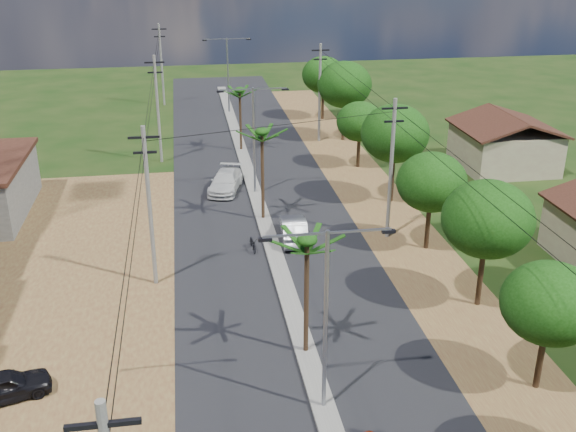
# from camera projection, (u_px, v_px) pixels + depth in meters

# --- Properties ---
(ground) EXTENTS (160.00, 160.00, 0.00)m
(ground) POSITION_uv_depth(u_px,v_px,m) (323.00, 409.00, 27.53)
(ground) COLOR black
(ground) RESTS_ON ground
(road) EXTENTS (12.00, 110.00, 0.04)m
(road) POSITION_uv_depth(u_px,v_px,m) (273.00, 251.00, 41.18)
(road) COLOR black
(road) RESTS_ON ground
(median) EXTENTS (1.00, 90.00, 0.18)m
(median) POSITION_uv_depth(u_px,v_px,m) (267.00, 231.00, 43.89)
(median) COLOR #605E56
(median) RESTS_ON ground
(dirt_shoulder_east) EXTENTS (5.00, 90.00, 0.03)m
(dirt_shoulder_east) POSITION_uv_depth(u_px,v_px,m) (407.00, 242.00, 42.41)
(dirt_shoulder_east) COLOR brown
(dirt_shoulder_east) RESTS_ON ground
(house_east_far) EXTENTS (7.60, 7.50, 4.60)m
(house_east_far) POSITION_uv_depth(u_px,v_px,m) (505.00, 140.00, 55.14)
(house_east_far) COLOR gray
(house_east_far) RESTS_ON ground
(tree_east_b) EXTENTS (4.00, 4.00, 5.83)m
(tree_east_b) POSITION_uv_depth(u_px,v_px,m) (550.00, 303.00, 27.28)
(tree_east_b) COLOR black
(tree_east_b) RESTS_ON ground
(tree_east_c) EXTENTS (4.60, 4.60, 6.83)m
(tree_east_c) POSITION_uv_depth(u_px,v_px,m) (488.00, 219.00, 33.43)
(tree_east_c) COLOR black
(tree_east_c) RESTS_ON ground
(tree_east_d) EXTENTS (4.20, 4.20, 6.13)m
(tree_east_d) POSITION_uv_depth(u_px,v_px,m) (432.00, 182.00, 39.96)
(tree_east_d) COLOR black
(tree_east_d) RESTS_ON ground
(tree_east_e) EXTENTS (4.80, 4.80, 7.14)m
(tree_east_e) POSITION_uv_depth(u_px,v_px,m) (395.00, 134.00, 46.99)
(tree_east_e) COLOR black
(tree_east_e) RESTS_ON ground
(tree_east_f) EXTENTS (3.80, 3.80, 5.52)m
(tree_east_f) POSITION_uv_depth(u_px,v_px,m) (360.00, 122.00, 54.68)
(tree_east_f) COLOR black
(tree_east_f) RESTS_ON ground
(tree_east_g) EXTENTS (5.00, 5.00, 7.38)m
(tree_east_g) POSITION_uv_depth(u_px,v_px,m) (345.00, 85.00, 61.54)
(tree_east_g) COLOR black
(tree_east_g) RESTS_ON ground
(tree_east_h) EXTENTS (4.40, 4.40, 6.52)m
(tree_east_h) POSITION_uv_depth(u_px,v_px,m) (323.00, 75.00, 69.01)
(tree_east_h) COLOR black
(tree_east_h) RESTS_ON ground
(palm_median_near) EXTENTS (2.00, 2.00, 6.15)m
(palm_median_near) POSITION_uv_depth(u_px,v_px,m) (307.00, 245.00, 29.03)
(palm_median_near) COLOR black
(palm_median_near) RESTS_ON ground
(palm_median_mid) EXTENTS (2.00, 2.00, 6.55)m
(palm_median_mid) POSITION_uv_depth(u_px,v_px,m) (262.00, 136.00, 43.47)
(palm_median_mid) COLOR black
(palm_median_mid) RESTS_ON ground
(palm_median_far) EXTENTS (2.00, 2.00, 5.85)m
(palm_median_far) POSITION_uv_depth(u_px,v_px,m) (240.00, 93.00, 58.29)
(palm_median_far) COLOR black
(palm_median_far) RESTS_ON ground
(streetlight_near) EXTENTS (5.10, 0.18, 8.00)m
(streetlight_near) POSITION_uv_depth(u_px,v_px,m) (326.00, 307.00, 25.68)
(streetlight_near) COLOR gray
(streetlight_near) RESTS_ON ground
(streetlight_mid) EXTENTS (5.10, 0.18, 8.00)m
(streetlight_mid) POSITION_uv_depth(u_px,v_px,m) (254.00, 132.00, 48.45)
(streetlight_mid) COLOR gray
(streetlight_mid) RESTS_ON ground
(streetlight_far) EXTENTS (5.10, 0.18, 8.00)m
(streetlight_far) POSITION_uv_depth(u_px,v_px,m) (228.00, 69.00, 71.23)
(streetlight_far) COLOR gray
(streetlight_far) RESTS_ON ground
(utility_pole_w_b) EXTENTS (1.60, 0.24, 9.00)m
(utility_pole_w_b) POSITION_uv_depth(u_px,v_px,m) (149.00, 204.00, 35.61)
(utility_pole_w_b) COLOR #605E56
(utility_pole_w_b) RESTS_ON ground
(utility_pole_w_c) EXTENTS (1.60, 0.24, 9.00)m
(utility_pole_w_c) POSITION_uv_depth(u_px,v_px,m) (158.00, 107.00, 55.65)
(utility_pole_w_c) COLOR #605E56
(utility_pole_w_c) RESTS_ON ground
(utility_pole_w_d) EXTENTS (1.60, 0.24, 9.00)m
(utility_pole_w_d) POSITION_uv_depth(u_px,v_px,m) (161.00, 63.00, 74.78)
(utility_pole_w_d) COLOR #605E56
(utility_pole_w_d) RESTS_ON ground
(utility_pole_e_b) EXTENTS (1.60, 0.24, 9.00)m
(utility_pole_e_b) POSITION_uv_depth(u_px,v_px,m) (391.00, 167.00, 41.35)
(utility_pole_e_b) COLOR #605E56
(utility_pole_e_b) RESTS_ON ground
(utility_pole_e_c) EXTENTS (1.60, 0.24, 9.00)m
(utility_pole_e_c) POSITION_uv_depth(u_px,v_px,m) (320.00, 91.00, 61.39)
(utility_pole_e_c) COLOR #605E56
(utility_pole_e_c) RESTS_ON ground
(car_silver_mid) EXTENTS (1.88, 4.56, 1.47)m
(car_silver_mid) POSITION_uv_depth(u_px,v_px,m) (294.00, 229.00, 42.46)
(car_silver_mid) COLOR gray
(car_silver_mid) RESTS_ON ground
(car_white_far) EXTENTS (3.26, 5.34, 1.45)m
(car_white_far) POSITION_uv_depth(u_px,v_px,m) (226.00, 182.00, 50.69)
(car_white_far) COLOR #B5B5B1
(car_white_far) RESTS_ON ground
(car_parked_dark) EXTENTS (3.97, 2.52, 1.26)m
(car_parked_dark) POSITION_uv_depth(u_px,v_px,m) (5.00, 387.00, 27.88)
(car_parked_dark) COLOR black
(car_parked_dark) RESTS_ON ground
(moto_rider_west_a) EXTENTS (0.73, 1.80, 0.92)m
(moto_rider_west_a) POSITION_uv_depth(u_px,v_px,m) (253.00, 243.00, 41.18)
(moto_rider_west_a) COLOR black
(moto_rider_west_a) RESTS_ON ground
(moto_rider_west_b) EXTENTS (1.10, 1.71, 1.00)m
(moto_rider_west_b) POSITION_uv_depth(u_px,v_px,m) (225.00, 175.00, 52.90)
(moto_rider_west_b) COLOR black
(moto_rider_west_b) RESTS_ON ground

